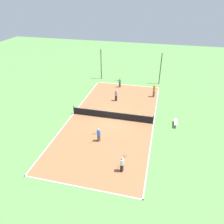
{
  "coord_description": "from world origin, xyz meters",
  "views": [
    {
      "loc": [
        5.13,
        -21.09,
        13.44
      ],
      "look_at": [
        0.0,
        0.0,
        0.9
      ],
      "focal_mm": 35.0,
      "sensor_mm": 36.0,
      "label": 1
    }
  ],
  "objects_px": {
    "tennis_net": "(112,115)",
    "player_baseline_gray": "(116,95)",
    "player_far_green": "(120,82)",
    "tennis_ball_far_baseline": "(111,103)",
    "player_center_orange": "(154,90)",
    "player_far_white": "(122,163)",
    "tennis_ball_right_alley": "(117,115)",
    "fence_post_back_right": "(160,69)",
    "tennis_ball_near_net": "(95,103)",
    "player_near_blue": "(99,134)",
    "fence_post_back_left": "(101,64)",
    "bench": "(176,122)",
    "tennis_ball_left_sideline": "(62,158)"
  },
  "relations": [
    {
      "from": "tennis_ball_far_baseline",
      "to": "fence_post_back_left",
      "type": "distance_m",
      "value": 9.34
    },
    {
      "from": "tennis_net",
      "to": "tennis_ball_far_baseline",
      "type": "relative_size",
      "value": 140.4
    },
    {
      "from": "player_near_blue",
      "to": "tennis_ball_far_baseline",
      "type": "distance_m",
      "value": 8.25
    },
    {
      "from": "bench",
      "to": "player_near_blue",
      "type": "relative_size",
      "value": 1.0
    },
    {
      "from": "player_near_blue",
      "to": "bench",
      "type": "bearing_deg",
      "value": 154.8
    },
    {
      "from": "tennis_net",
      "to": "tennis_ball_left_sideline",
      "type": "distance_m",
      "value": 8.19
    },
    {
      "from": "tennis_net",
      "to": "tennis_ball_left_sideline",
      "type": "relative_size",
      "value": 140.4
    },
    {
      "from": "player_near_blue",
      "to": "tennis_ball_left_sideline",
      "type": "bearing_deg",
      "value": -4.79
    },
    {
      "from": "tennis_ball_far_baseline",
      "to": "player_center_orange",
      "type": "bearing_deg",
      "value": 31.59
    },
    {
      "from": "player_far_white",
      "to": "tennis_ball_right_alley",
      "type": "bearing_deg",
      "value": 27.93
    },
    {
      "from": "bench",
      "to": "player_center_orange",
      "type": "height_order",
      "value": "player_center_orange"
    },
    {
      "from": "player_far_green",
      "to": "fence_post_back_left",
      "type": "relative_size",
      "value": 0.29
    },
    {
      "from": "player_center_orange",
      "to": "tennis_ball_far_baseline",
      "type": "relative_size",
      "value": 26.66
    },
    {
      "from": "tennis_net",
      "to": "player_center_orange",
      "type": "bearing_deg",
      "value": 58.69
    },
    {
      "from": "bench",
      "to": "fence_post_back_right",
      "type": "bearing_deg",
      "value": 11.93
    },
    {
      "from": "player_center_orange",
      "to": "tennis_ball_right_alley",
      "type": "xyz_separation_m",
      "value": [
        -3.92,
        -6.07,
        -1.01
      ]
    },
    {
      "from": "player_near_blue",
      "to": "player_far_white",
      "type": "bearing_deg",
      "value": 73.25
    },
    {
      "from": "player_far_white",
      "to": "tennis_ball_far_baseline",
      "type": "distance_m",
      "value": 12.29
    },
    {
      "from": "tennis_net",
      "to": "player_far_green",
      "type": "xyz_separation_m",
      "value": [
        -1.03,
        9.19,
        0.31
      ]
    },
    {
      "from": "tennis_ball_right_alley",
      "to": "fence_post_back_left",
      "type": "bearing_deg",
      "value": 114.7
    },
    {
      "from": "tennis_ball_near_net",
      "to": "fence_post_back_left",
      "type": "relative_size",
      "value": 0.01
    },
    {
      "from": "tennis_net",
      "to": "player_baseline_gray",
      "type": "height_order",
      "value": "player_baseline_gray"
    },
    {
      "from": "player_far_green",
      "to": "fence_post_back_right",
      "type": "relative_size",
      "value": 0.29
    },
    {
      "from": "player_center_orange",
      "to": "player_far_white",
      "type": "bearing_deg",
      "value": -88.92
    },
    {
      "from": "player_baseline_gray",
      "to": "tennis_ball_near_net",
      "type": "relative_size",
      "value": 23.21
    },
    {
      "from": "player_far_green",
      "to": "player_center_orange",
      "type": "bearing_deg",
      "value": 141.44
    },
    {
      "from": "tennis_ball_left_sideline",
      "to": "fence_post_back_left",
      "type": "distance_m",
      "value": 19.94
    },
    {
      "from": "tennis_ball_left_sideline",
      "to": "tennis_ball_right_alley",
      "type": "xyz_separation_m",
      "value": [
        3.07,
        8.66,
        0.0
      ]
    },
    {
      "from": "player_far_white",
      "to": "fence_post_back_right",
      "type": "distance_m",
      "value": 20.07
    },
    {
      "from": "tennis_ball_right_alley",
      "to": "fence_post_back_left",
      "type": "height_order",
      "value": "fence_post_back_left"
    },
    {
      "from": "player_near_blue",
      "to": "tennis_ball_near_net",
      "type": "relative_size",
      "value": 21.71
    },
    {
      "from": "tennis_ball_left_sideline",
      "to": "tennis_ball_far_baseline",
      "type": "distance_m",
      "value": 11.55
    },
    {
      "from": "player_far_green",
      "to": "tennis_ball_far_baseline",
      "type": "height_order",
      "value": "player_far_green"
    },
    {
      "from": "tennis_net",
      "to": "player_center_orange",
      "type": "xyz_separation_m",
      "value": [
        4.27,
        7.02,
        0.55
      ]
    },
    {
      "from": "player_far_white",
      "to": "tennis_ball_near_net",
      "type": "relative_size",
      "value": 22.16
    },
    {
      "from": "player_near_blue",
      "to": "tennis_ball_left_sideline",
      "type": "distance_m",
      "value": 4.15
    },
    {
      "from": "bench",
      "to": "fence_post_back_right",
      "type": "height_order",
      "value": "fence_post_back_right"
    },
    {
      "from": "player_far_green",
      "to": "fence_post_back_right",
      "type": "distance_m",
      "value": 6.6
    },
    {
      "from": "bench",
      "to": "tennis_ball_right_alley",
      "type": "bearing_deg",
      "value": 85.11
    },
    {
      "from": "player_far_white",
      "to": "player_baseline_gray",
      "type": "height_order",
      "value": "player_baseline_gray"
    },
    {
      "from": "player_far_green",
      "to": "tennis_net",
      "type": "bearing_deg",
      "value": 80.18
    },
    {
      "from": "tennis_net",
      "to": "fence_post_back_right",
      "type": "xyz_separation_m",
      "value": [
        4.73,
        11.99,
        1.92
      ]
    },
    {
      "from": "player_near_blue",
      "to": "tennis_ball_near_net",
      "type": "bearing_deg",
      "value": -127.49
    },
    {
      "from": "player_far_green",
      "to": "player_baseline_gray",
      "type": "relative_size",
      "value": 0.9
    },
    {
      "from": "tennis_ball_far_baseline",
      "to": "fence_post_back_right",
      "type": "height_order",
      "value": "fence_post_back_right"
    },
    {
      "from": "player_center_orange",
      "to": "tennis_net",
      "type": "bearing_deg",
      "value": -114.5
    },
    {
      "from": "tennis_ball_left_sideline",
      "to": "fence_post_back_left",
      "type": "bearing_deg",
      "value": 95.84
    },
    {
      "from": "tennis_ball_near_net",
      "to": "tennis_ball_right_alley",
      "type": "bearing_deg",
      "value": -33.89
    },
    {
      "from": "player_near_blue",
      "to": "player_far_green",
      "type": "bearing_deg",
      "value": -144.82
    },
    {
      "from": "tennis_ball_right_alley",
      "to": "fence_post_back_right",
      "type": "height_order",
      "value": "fence_post_back_right"
    }
  ]
}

